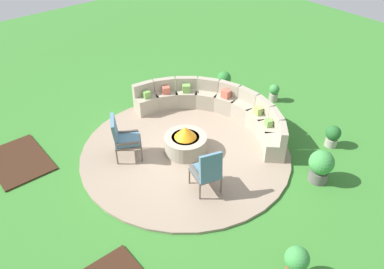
{
  "coord_description": "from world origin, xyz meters",
  "views": [
    {
      "loc": [
        5.75,
        -4.58,
        5.9
      ],
      "look_at": [
        0.0,
        0.2,
        0.45
      ],
      "focal_mm": 36.54,
      "sensor_mm": 36.0,
      "label": 1
    }
  ],
  "objects": [
    {
      "name": "curved_stone_bench",
      "position": [
        -0.53,
        1.53,
        0.38
      ],
      "size": [
        4.15,
        2.34,
        0.81
      ],
      "color": "#9E937F",
      "rests_on": "patio_circle"
    },
    {
      "name": "potted_plant_2",
      "position": [
        2.06,
        2.94,
        0.3
      ],
      "size": [
        0.37,
        0.37,
        0.56
      ],
      "color": "#A89E8E",
      "rests_on": "ground_plane"
    },
    {
      "name": "lounge_chair_front_left",
      "position": [
        -0.74,
        -1.22,
        0.62
      ],
      "size": [
        0.77,
        0.82,
        1.13
      ],
      "rotation": [
        0.0,
        0.0,
        5.77
      ],
      "color": "brown",
      "rests_on": "patio_circle"
    },
    {
      "name": "potted_plant_1",
      "position": [
        -0.27,
        3.49,
        0.28
      ],
      "size": [
        0.29,
        0.29,
        0.51
      ],
      "color": "#A89E8E",
      "rests_on": "ground_plane"
    },
    {
      "name": "ground_plane",
      "position": [
        0.0,
        0.0,
        0.0
      ],
      "size": [
        24.0,
        24.0,
        0.0
      ],
      "primitive_type": "plane",
      "color": "#387A2D"
    },
    {
      "name": "potted_plant_3",
      "position": [
        -1.6,
        2.78,
        0.34
      ],
      "size": [
        0.41,
        0.41,
        0.63
      ],
      "color": "#605B56",
      "rests_on": "ground_plane"
    },
    {
      "name": "potted_plant_0",
      "position": [
        3.8,
        -0.71,
        0.4
      ],
      "size": [
        0.42,
        0.42,
        0.69
      ],
      "color": "brown",
      "rests_on": "ground_plane"
    },
    {
      "name": "potted_plant_4",
      "position": [
        2.61,
        1.64,
        0.42
      ],
      "size": [
        0.54,
        0.54,
        0.78
      ],
      "color": "#605B56",
      "rests_on": "ground_plane"
    },
    {
      "name": "patio_circle",
      "position": [
        0.0,
        0.0,
        0.03
      ],
      "size": [
        5.0,
        5.0,
        0.06
      ],
      "primitive_type": "cylinder",
      "color": "gray",
      "rests_on": "ground_plane"
    },
    {
      "name": "lounge_chair_front_right",
      "position": [
        1.33,
        -0.5,
        0.61
      ],
      "size": [
        0.71,
        0.66,
        1.06
      ],
      "rotation": [
        0.0,
        0.0,
        7.59
      ],
      "color": "brown",
      "rests_on": "patio_circle"
    },
    {
      "name": "mulch_bed_left",
      "position": [
        -2.25,
        -3.21,
        0.02
      ],
      "size": [
        1.7,
        1.19,
        0.04
      ],
      "primitive_type": "cube",
      "color": "#382114",
      "rests_on": "ground_plane"
    },
    {
      "name": "fire_pit",
      "position": [
        0.0,
        0.0,
        0.33
      ],
      "size": [
        1.01,
        1.01,
        0.7
      ],
      "color": "#9E937F",
      "rests_on": "patio_circle"
    }
  ]
}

